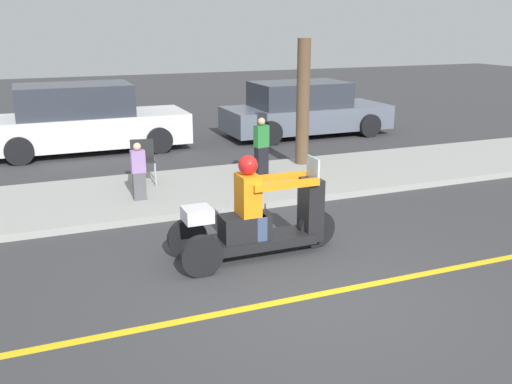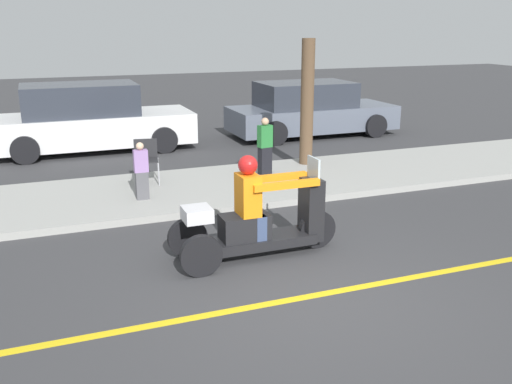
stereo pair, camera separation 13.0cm
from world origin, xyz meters
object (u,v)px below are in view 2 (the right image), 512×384
at_px(parked_car_lot_center, 310,110).
at_px(tree_trunk, 307,103).
at_px(spectator_end_of_line, 265,147).
at_px(motorcycle_trike, 257,221).
at_px(spectator_with_child, 141,172).
at_px(parked_car_lot_right, 89,120).
at_px(folding_chair_set_back, 146,156).

relative_size(parked_car_lot_center, tree_trunk, 1.75).
bearing_deg(spectator_end_of_line, parked_car_lot_center, 53.26).
xyz_separation_m(motorcycle_trike, spectator_with_child, (-1.05, 2.83, 0.10)).
height_order(motorcycle_trike, spectator_with_child, motorcycle_trike).
bearing_deg(motorcycle_trike, parked_car_lot_center, 59.19).
distance_m(motorcycle_trike, parked_car_lot_right, 7.89).
xyz_separation_m(spectator_with_child, parked_car_lot_center, (5.58, 4.76, 0.10)).
xyz_separation_m(spectator_with_child, tree_trunk, (3.80, 1.33, 0.84)).
relative_size(spectator_end_of_line, spectator_with_child, 1.14).
relative_size(spectator_with_child, parked_car_lot_center, 0.22).
height_order(motorcycle_trike, tree_trunk, tree_trunk).
height_order(motorcycle_trike, parked_car_lot_center, parked_car_lot_center).
xyz_separation_m(spectator_end_of_line, parked_car_lot_center, (2.95, 3.95, 0.03)).
relative_size(motorcycle_trike, spectator_end_of_line, 2.03).
bearing_deg(parked_car_lot_center, motorcycle_trike, -120.81).
relative_size(spectator_end_of_line, parked_car_lot_center, 0.25).
height_order(parked_car_lot_center, parked_car_lot_right, parked_car_lot_right).
relative_size(spectator_end_of_line, parked_car_lot_right, 0.24).
xyz_separation_m(motorcycle_trike, tree_trunk, (2.75, 4.16, 0.94)).
bearing_deg(spectator_with_child, folding_chair_set_back, 75.36).
height_order(motorcycle_trike, folding_chair_set_back, motorcycle_trike).
relative_size(spectator_with_child, folding_chair_set_back, 1.23).
bearing_deg(motorcycle_trike, tree_trunk, 56.53).
bearing_deg(parked_car_lot_right, spectator_with_child, -85.22).
xyz_separation_m(motorcycle_trike, parked_car_lot_right, (-1.46, 7.75, 0.27)).
distance_m(spectator_with_child, parked_car_lot_center, 7.33).
height_order(spectator_end_of_line, tree_trunk, tree_trunk).
bearing_deg(parked_car_lot_center, spectator_end_of_line, -126.74).
distance_m(folding_chair_set_back, parked_car_lot_right, 3.89).
xyz_separation_m(motorcycle_trike, parked_car_lot_center, (4.53, 7.59, 0.20)).
bearing_deg(folding_chair_set_back, parked_car_lot_right, 100.30).
xyz_separation_m(folding_chair_set_back, parked_car_lot_right, (-0.70, 3.83, 0.15)).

